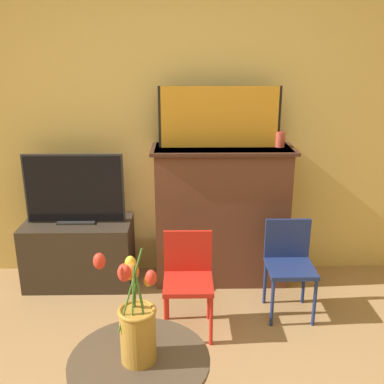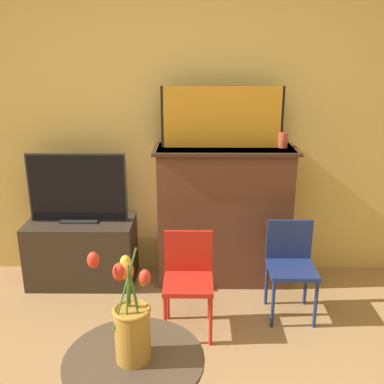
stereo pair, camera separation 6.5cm
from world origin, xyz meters
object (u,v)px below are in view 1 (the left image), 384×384
(painting, at_px, (220,117))
(chair_blue, at_px, (289,260))
(tv_monitor, at_px, (74,190))
(vase_tulips, at_px, (137,323))
(chair_red, at_px, (188,275))

(painting, xyz_separation_m, chair_blue, (0.47, -0.49, -0.93))
(tv_monitor, bearing_deg, chair_blue, -15.52)
(vase_tulips, bearing_deg, chair_blue, 52.12)
(chair_red, relative_size, chair_blue, 1.00)
(painting, bearing_deg, chair_red, -109.52)
(tv_monitor, xyz_separation_m, vase_tulips, (0.64, -1.64, -0.07))
(painting, xyz_separation_m, chair_red, (-0.24, -0.68, -0.93))
(painting, distance_m, vase_tulips, 1.86)
(painting, relative_size, chair_red, 1.36)
(tv_monitor, distance_m, chair_red, 1.14)
(chair_blue, relative_size, vase_tulips, 1.23)
(tv_monitor, xyz_separation_m, chair_red, (0.86, -0.64, -0.39))
(painting, relative_size, vase_tulips, 1.67)
(chair_blue, bearing_deg, tv_monitor, 164.48)
(painting, xyz_separation_m, vase_tulips, (-0.47, -1.69, -0.61))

